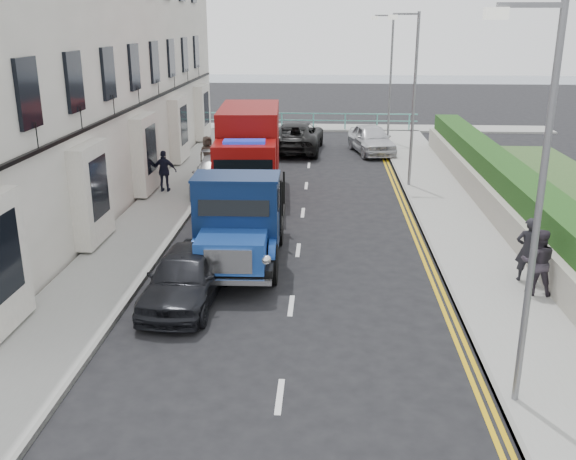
% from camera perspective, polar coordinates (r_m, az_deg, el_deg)
% --- Properties ---
extents(ground, '(120.00, 120.00, 0.00)m').
position_cam_1_polar(ground, '(14.08, -0.16, -10.19)').
color(ground, black).
rests_on(ground, ground).
extents(pavement_west, '(2.40, 38.00, 0.12)m').
position_cam_1_polar(pavement_west, '(23.15, -11.74, 1.16)').
color(pavement_west, gray).
rests_on(pavement_west, ground).
extents(pavement_east, '(2.60, 38.00, 0.12)m').
position_cam_1_polar(pavement_east, '(22.82, 14.66, 0.70)').
color(pavement_east, gray).
rests_on(pavement_east, ground).
extents(promenade, '(30.00, 2.50, 0.12)m').
position_cam_1_polar(promenade, '(41.90, 2.28, 9.08)').
color(promenade, gray).
rests_on(promenade, ground).
extents(sea_plane, '(120.00, 120.00, 0.00)m').
position_cam_1_polar(sea_plane, '(72.67, 2.79, 12.90)').
color(sea_plane, slate).
rests_on(sea_plane, ground).
extents(terrace_west, '(6.31, 30.20, 14.25)m').
position_cam_1_polar(terrace_west, '(27.35, -19.65, 18.20)').
color(terrace_west, white).
rests_on(terrace_west, ground).
extents(garden_east, '(1.45, 28.00, 1.75)m').
position_cam_1_polar(garden_east, '(23.05, 19.49, 2.59)').
color(garden_east, '#B2AD9E').
rests_on(garden_east, ground).
extents(seafront_railing, '(13.00, 0.08, 1.11)m').
position_cam_1_polar(seafront_railing, '(41.03, 2.27, 9.62)').
color(seafront_railing, '#59B2A5').
rests_on(seafront_railing, ground).
extents(lamp_near, '(1.23, 0.18, 7.00)m').
position_cam_1_polar(lamp_near, '(11.24, 20.96, 3.10)').
color(lamp_near, slate).
rests_on(lamp_near, ground).
extents(lamp_mid, '(1.23, 0.18, 7.00)m').
position_cam_1_polar(lamp_mid, '(26.72, 10.91, 12.09)').
color(lamp_mid, slate).
rests_on(lamp_mid, ground).
extents(lamp_far, '(1.23, 0.18, 7.00)m').
position_cam_1_polar(lamp_far, '(36.62, 8.94, 13.77)').
color(lamp_far, slate).
rests_on(lamp_far, ground).
extents(bedford_lorry, '(2.42, 5.82, 2.72)m').
position_cam_1_polar(bedford_lorry, '(17.69, -4.45, 0.23)').
color(bedford_lorry, black).
rests_on(bedford_lorry, ground).
extents(red_lorry, '(2.62, 6.70, 3.44)m').
position_cam_1_polar(red_lorry, '(25.18, -3.50, 7.04)').
color(red_lorry, black).
rests_on(red_lorry, ground).
extents(parked_car_front, '(1.88, 4.15, 1.38)m').
position_cam_1_polar(parked_car_front, '(16.00, -9.06, -4.07)').
color(parked_car_front, black).
rests_on(parked_car_front, ground).
extents(parked_car_mid, '(1.52, 3.78, 1.22)m').
position_cam_1_polar(parked_car_mid, '(25.40, -5.40, 4.26)').
color(parked_car_mid, '#5679B9').
rests_on(parked_car_mid, ground).
extents(parked_car_rear, '(2.31, 4.82, 1.36)m').
position_cam_1_polar(parked_car_rear, '(26.24, -6.34, 4.84)').
color(parked_car_rear, '#B4B5B9').
rests_on(parked_car_rear, ground).
extents(seafront_car_left, '(2.92, 5.77, 1.56)m').
position_cam_1_polar(seafront_car_left, '(34.39, 0.75, 8.31)').
color(seafront_car_left, black).
rests_on(seafront_car_left, ground).
extents(seafront_car_right, '(2.64, 4.65, 1.49)m').
position_cam_1_polar(seafront_car_right, '(34.14, 7.42, 8.02)').
color(seafront_car_right, silver).
rests_on(seafront_car_right, ground).
extents(pedestrian_east_near, '(0.64, 0.43, 1.72)m').
position_cam_1_polar(pedestrian_east_near, '(17.88, 20.53, -1.63)').
color(pedestrian_east_near, black).
rests_on(pedestrian_east_near, pavement_east).
extents(pedestrian_east_far, '(0.91, 0.76, 1.70)m').
position_cam_1_polar(pedestrian_east_far, '(17.10, 21.34, -2.66)').
color(pedestrian_east_far, '#312B34').
rests_on(pedestrian_east_far, pavement_east).
extents(pedestrian_west_near, '(0.97, 0.42, 1.65)m').
position_cam_1_polar(pedestrian_west_near, '(26.14, -10.92, 5.17)').
color(pedestrian_west_near, black).
rests_on(pedestrian_west_near, pavement_west).
extents(pedestrian_west_far, '(0.96, 0.88, 1.65)m').
position_cam_1_polar(pedestrian_west_far, '(29.15, -7.16, 6.69)').
color(pedestrian_west_far, '#40352E').
rests_on(pedestrian_west_far, pavement_west).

